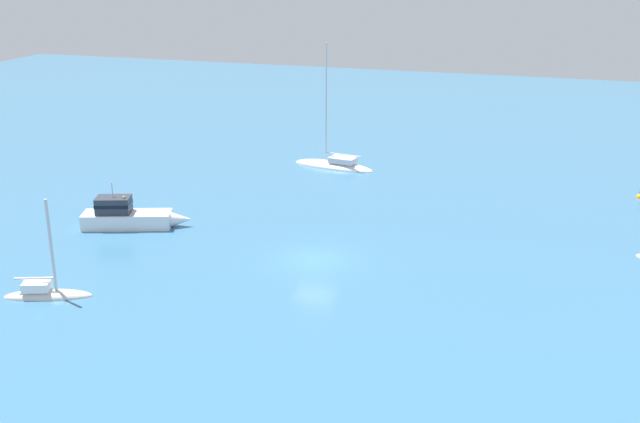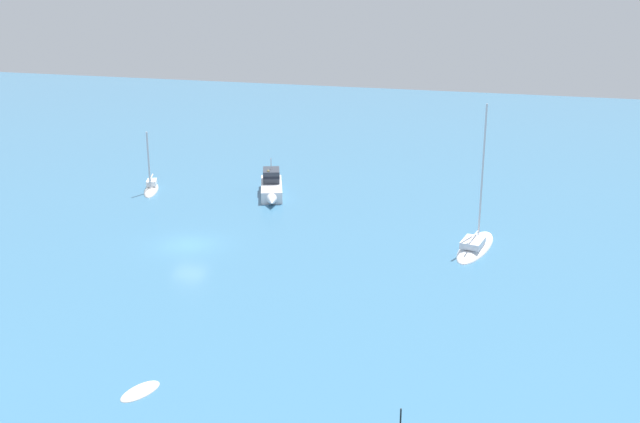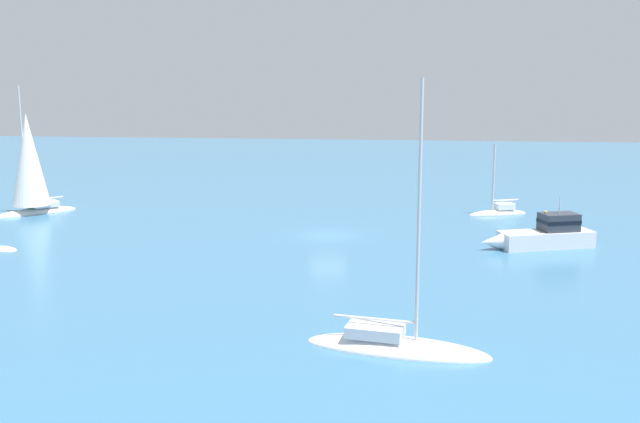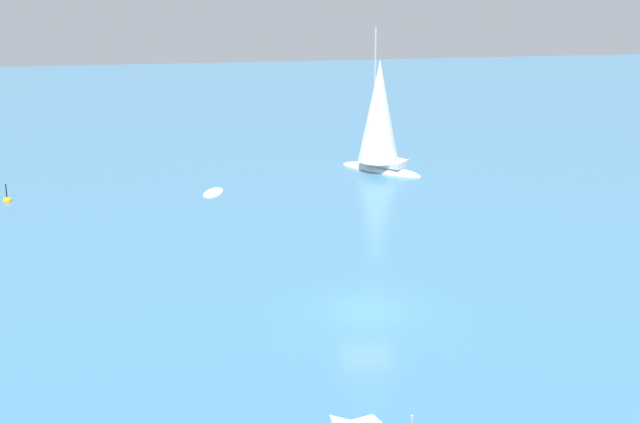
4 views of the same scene
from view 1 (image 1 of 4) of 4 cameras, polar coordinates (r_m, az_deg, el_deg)
name	(u,v)px [view 1 (image 1 of 4)]	position (r m, az deg, el deg)	size (l,w,h in m)	color
ground_plane	(315,260)	(49.26, -0.36, -3.62)	(160.00, 160.00, 0.00)	teal
sloop	(47,294)	(46.91, -19.47, -5.73)	(5.12, 2.92, 6.22)	silver
powerboat	(129,216)	(56.39, -13.91, -0.31)	(7.75, 3.95, 3.34)	white
sailboat	(334,165)	(70.16, 1.06, 3.42)	(7.95, 3.33, 11.56)	white
channel_buoy	(640,197)	(66.54, 22.48, 0.98)	(0.59, 0.59, 1.48)	orange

